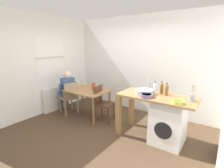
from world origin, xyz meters
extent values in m
plane|color=#4C3826|center=(0.00, 0.00, 0.00)|extent=(5.46, 5.46, 0.00)
cube|color=white|center=(0.00, 1.75, 1.35)|extent=(4.60, 0.10, 2.70)
cube|color=white|center=(-2.15, 0.00, 1.35)|extent=(0.10, 3.80, 2.70)
cube|color=white|center=(-2.10, 0.30, 1.55)|extent=(0.01, 0.90, 1.10)
cube|color=beige|center=(-2.09, 0.30, 1.55)|extent=(0.02, 0.96, 0.06)
cube|color=white|center=(-2.02, 0.30, 0.35)|extent=(0.10, 0.80, 0.70)
cube|color=#9E7042|center=(-0.92, 0.47, 0.72)|extent=(1.10, 0.76, 0.03)
cylinder|color=brown|center=(-1.42, 0.14, 0.35)|extent=(0.05, 0.05, 0.71)
cylinder|color=brown|center=(-0.42, 0.14, 0.35)|extent=(0.05, 0.05, 0.71)
cylinder|color=brown|center=(-1.42, 0.80, 0.35)|extent=(0.05, 0.05, 0.71)
cylinder|color=brown|center=(-0.42, 0.80, 0.35)|extent=(0.05, 0.05, 0.71)
cube|color=gray|center=(-1.54, 0.37, 0.45)|extent=(0.49, 0.49, 0.04)
cube|color=gray|center=(-1.36, 0.33, 0.68)|extent=(0.13, 0.38, 0.45)
cylinder|color=gray|center=(-1.76, 0.25, 0.23)|extent=(0.04, 0.04, 0.45)
cylinder|color=gray|center=(-1.67, 0.59, 0.23)|extent=(0.04, 0.04, 0.45)
cylinder|color=gray|center=(-1.41, 0.15, 0.23)|extent=(0.04, 0.04, 0.45)
cylinder|color=gray|center=(-1.32, 0.50, 0.23)|extent=(0.04, 0.04, 0.45)
cube|color=#4C3323|center=(-0.37, 0.52, 0.45)|extent=(0.47, 0.47, 0.04)
cube|color=#4C3323|center=(-0.54, 0.49, 0.68)|extent=(0.11, 0.38, 0.45)
cylinder|color=#4C3323|center=(-0.22, 0.73, 0.23)|extent=(0.04, 0.04, 0.45)
cylinder|color=#4C3323|center=(-0.16, 0.38, 0.23)|extent=(0.04, 0.04, 0.45)
cylinder|color=#4C3323|center=(-0.58, 0.67, 0.23)|extent=(0.04, 0.04, 0.45)
cylinder|color=#4C3323|center=(-0.51, 0.31, 0.23)|extent=(0.04, 0.04, 0.45)
cylinder|color=#595651|center=(-1.89, 0.37, 0.23)|extent=(0.11, 0.11, 0.45)
cylinder|color=#595651|center=(-1.84, 0.55, 0.23)|extent=(0.11, 0.11, 0.45)
cylinder|color=#595651|center=(-1.73, 0.33, 0.50)|extent=(0.42, 0.24, 0.14)
cylinder|color=#595651|center=(-1.69, 0.51, 0.50)|extent=(0.42, 0.24, 0.14)
cube|color=#3F598C|center=(-1.54, 0.37, 0.75)|extent=(0.28, 0.38, 0.52)
cylinder|color=#3F598C|center=(-1.61, 0.18, 0.74)|extent=(0.20, 0.13, 0.31)
cylinder|color=#3F598C|center=(-1.50, 0.58, 0.74)|extent=(0.20, 0.13, 0.31)
sphere|color=beige|center=(-1.54, 0.37, 1.09)|extent=(0.21, 0.21, 0.21)
sphere|color=black|center=(-1.59, 0.39, 1.01)|extent=(0.12, 0.12, 0.12)
cube|color=#9E7042|center=(0.98, 0.45, 0.90)|extent=(1.50, 0.68, 0.04)
cube|color=olive|center=(0.28, 0.16, 0.44)|extent=(0.10, 0.10, 0.88)
cube|color=olive|center=(0.28, 0.74, 0.44)|extent=(0.10, 0.10, 0.88)
cube|color=white|center=(1.24, 0.45, 0.43)|extent=(0.60, 0.60, 0.86)
cylinder|color=black|center=(1.24, 0.14, 0.39)|extent=(0.32, 0.02, 0.32)
cube|color=#B2B2B7|center=(1.24, 0.15, 0.80)|extent=(0.54, 0.01, 0.08)
cylinder|color=#9EA0A5|center=(0.71, 0.45, 0.97)|extent=(0.38, 0.38, 0.09)
cylinder|color=#B2B2B7|center=(0.71, 0.63, 1.06)|extent=(0.02, 0.02, 0.28)
cylinder|color=silver|center=(0.89, 0.56, 1.02)|extent=(0.07, 0.07, 0.19)
cone|color=silver|center=(0.89, 0.56, 1.14)|extent=(0.06, 0.06, 0.05)
cylinder|color=#262626|center=(0.89, 0.56, 1.17)|extent=(0.03, 0.03, 0.02)
cylinder|color=brown|center=(0.99, 0.69, 1.01)|extent=(0.07, 0.07, 0.18)
cone|color=brown|center=(0.99, 0.69, 1.13)|extent=(0.06, 0.06, 0.05)
cylinder|color=#262626|center=(0.99, 0.69, 1.16)|extent=(0.03, 0.03, 0.02)
cylinder|color=brown|center=(1.12, 0.59, 1.01)|extent=(0.07, 0.07, 0.18)
cone|color=brown|center=(1.12, 0.59, 1.13)|extent=(0.06, 0.06, 0.05)
cylinder|color=#262626|center=(1.12, 0.59, 1.16)|extent=(0.03, 0.03, 0.02)
cylinder|color=slate|center=(0.85, 0.25, 0.95)|extent=(0.23, 0.23, 0.06)
cylinder|color=#3D375B|center=(0.85, 0.25, 0.97)|extent=(0.19, 0.19, 0.03)
cylinder|color=gray|center=(1.61, 0.50, 0.99)|extent=(0.11, 0.11, 0.13)
cylinder|color=#99724C|center=(1.59, 0.51, 1.13)|extent=(0.01, 0.04, 0.18)
cylinder|color=#99724C|center=(1.63, 0.49, 1.13)|extent=(0.01, 0.05, 0.18)
cylinder|color=#A8C63D|center=(1.43, 0.23, 0.95)|extent=(0.20, 0.20, 0.05)
cylinder|color=olive|center=(1.43, 0.23, 0.96)|extent=(0.16, 0.16, 0.03)
cylinder|color=#D84C38|center=(-0.77, 0.57, 0.84)|extent=(0.09, 0.09, 0.21)
cube|color=#B2B2B7|center=(0.93, 0.35, 0.92)|extent=(0.15, 0.06, 0.01)
cube|color=#262628|center=(0.93, 0.35, 0.92)|extent=(0.15, 0.06, 0.01)
camera|label=1|loc=(2.06, -2.65, 1.90)|focal=26.97mm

